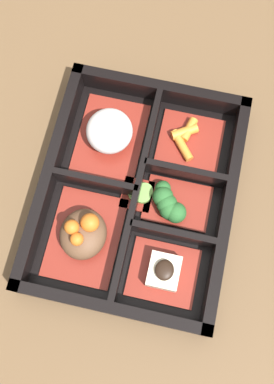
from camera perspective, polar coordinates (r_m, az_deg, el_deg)
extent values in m
plane|color=brown|center=(0.60, 0.00, -0.68)|extent=(3.00, 3.00, 0.00)
cube|color=black|center=(0.60, 0.00, -0.55)|extent=(0.31, 0.25, 0.01)
cube|color=black|center=(0.58, 11.14, -2.46)|extent=(0.31, 0.01, 0.04)
cube|color=black|center=(0.60, -10.88, 2.23)|extent=(0.31, 0.01, 0.04)
cube|color=black|center=(0.56, -3.43, -14.49)|extent=(0.01, 0.25, 0.04)
cube|color=black|center=(0.64, 2.98, 12.49)|extent=(0.01, 0.25, 0.04)
cube|color=black|center=(0.58, 0.14, -0.12)|extent=(0.28, 0.01, 0.04)
cube|color=black|center=(0.57, 4.46, -5.45)|extent=(0.01, 0.11, 0.04)
cube|color=black|center=(0.59, 6.03, 2.23)|extent=(0.01, 0.11, 0.04)
cube|color=black|center=(0.59, -5.12, 1.01)|extent=(0.01, 0.11, 0.04)
cube|color=maroon|center=(0.58, -6.62, -5.71)|extent=(0.12, 0.09, 0.01)
ellipsoid|color=brown|center=(0.56, -6.84, -5.32)|extent=(0.06, 0.06, 0.03)
sphere|color=#D1661E|center=(0.54, -7.65, -5.95)|extent=(0.02, 0.02, 0.02)
sphere|color=#D1661E|center=(0.54, -6.00, -3.89)|extent=(0.02, 0.02, 0.02)
sphere|color=#D1661E|center=(0.54, -8.29, -4.43)|extent=(0.02, 0.02, 0.02)
cube|color=maroon|center=(0.62, -3.38, 6.75)|extent=(0.12, 0.09, 0.01)
ellipsoid|color=silver|center=(0.59, -3.52, 7.73)|extent=(0.06, 0.06, 0.05)
cube|color=maroon|center=(0.57, 3.34, -10.18)|extent=(0.07, 0.09, 0.01)
cube|color=beige|center=(0.56, 3.42, -10.03)|extent=(0.04, 0.04, 0.02)
ellipsoid|color=black|center=(0.54, 3.50, -9.86)|extent=(0.03, 0.02, 0.01)
cube|color=maroon|center=(0.59, 5.08, -1.75)|extent=(0.06, 0.09, 0.01)
sphere|color=#265B28|center=(0.58, 3.30, 0.45)|extent=(0.02, 0.02, 0.02)
sphere|color=#265B28|center=(0.57, 4.94, -2.62)|extent=(0.03, 0.03, 0.03)
sphere|color=#265B28|center=(0.57, 4.12, -2.23)|extent=(0.03, 0.03, 0.03)
sphere|color=#265B28|center=(0.57, 3.34, -0.50)|extent=(0.03, 0.03, 0.03)
sphere|color=#265B28|center=(0.57, 3.81, -1.53)|extent=(0.03, 0.03, 0.03)
cube|color=maroon|center=(0.62, 6.73, 6.31)|extent=(0.08, 0.09, 0.01)
cylinder|color=orange|center=(0.62, 6.58, 7.88)|extent=(0.04, 0.02, 0.01)
cylinder|color=orange|center=(0.61, 5.71, 5.93)|extent=(0.04, 0.04, 0.01)
cylinder|color=orange|center=(0.61, 6.05, 7.61)|extent=(0.03, 0.04, 0.01)
cube|color=maroon|center=(0.59, 0.10, -0.56)|extent=(0.04, 0.04, 0.01)
cylinder|color=#75A84C|center=(0.59, 0.58, 0.10)|extent=(0.02, 0.02, 0.00)
cylinder|color=#75A84C|center=(0.58, 0.79, 0.07)|extent=(0.02, 0.02, 0.01)
cylinder|color=#75A84C|center=(0.58, 0.32, 0.05)|extent=(0.02, 0.02, 0.00)
cylinder|color=#75A84C|center=(0.58, 0.98, 0.11)|extent=(0.02, 0.02, 0.01)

